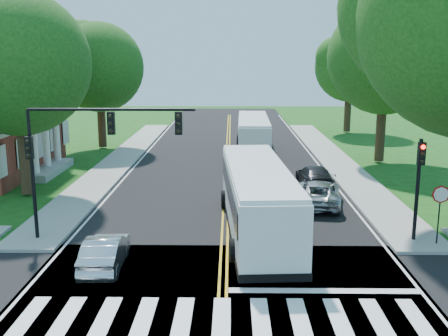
{
  "coord_description": "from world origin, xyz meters",
  "views": [
    {
      "loc": [
        0.28,
        -15.16,
        7.9
      ],
      "look_at": [
        -0.08,
        10.63,
        2.4
      ],
      "focal_mm": 42.0,
      "sensor_mm": 36.0,
      "label": 1
    }
  ],
  "objects_px": {
    "signal_ne": "(419,176)",
    "bus_lead": "(257,197)",
    "signal_nw": "(85,142)",
    "dark_sedan": "(315,176)",
    "bus_follow": "(253,134)",
    "suv": "(319,193)",
    "hatchback": "(105,252)"
  },
  "relations": [
    {
      "from": "bus_follow",
      "to": "suv",
      "type": "bearing_deg",
      "value": 101.52
    },
    {
      "from": "bus_lead",
      "to": "dark_sedan",
      "type": "distance_m",
      "value": 9.51
    },
    {
      "from": "bus_follow",
      "to": "suv",
      "type": "height_order",
      "value": "bus_follow"
    },
    {
      "from": "bus_lead",
      "to": "hatchback",
      "type": "bearing_deg",
      "value": 32.13
    },
    {
      "from": "signal_nw",
      "to": "hatchback",
      "type": "height_order",
      "value": "signal_nw"
    },
    {
      "from": "bus_follow",
      "to": "hatchback",
      "type": "bearing_deg",
      "value": 75.98
    },
    {
      "from": "signal_nw",
      "to": "hatchback",
      "type": "bearing_deg",
      "value": -64.88
    },
    {
      "from": "hatchback",
      "to": "suv",
      "type": "distance_m",
      "value": 12.91
    },
    {
      "from": "bus_lead",
      "to": "dark_sedan",
      "type": "height_order",
      "value": "bus_lead"
    },
    {
      "from": "signal_nw",
      "to": "bus_lead",
      "type": "distance_m",
      "value": 7.93
    },
    {
      "from": "signal_ne",
      "to": "hatchback",
      "type": "xyz_separation_m",
      "value": [
        -12.69,
        -2.91,
        -2.32
      ]
    },
    {
      "from": "bus_lead",
      "to": "hatchback",
      "type": "relative_size",
      "value": 3.13
    },
    {
      "from": "dark_sedan",
      "to": "hatchback",
      "type": "bearing_deg",
      "value": 50.41
    },
    {
      "from": "hatchback",
      "to": "bus_follow",
      "type": "bearing_deg",
      "value": -107.41
    },
    {
      "from": "dark_sedan",
      "to": "signal_nw",
      "type": "bearing_deg",
      "value": 39.51
    },
    {
      "from": "signal_nw",
      "to": "bus_follow",
      "type": "bearing_deg",
      "value": 69.74
    },
    {
      "from": "signal_ne",
      "to": "bus_lead",
      "type": "xyz_separation_m",
      "value": [
        -6.74,
        1.37,
        -1.32
      ]
    },
    {
      "from": "signal_ne",
      "to": "bus_lead",
      "type": "distance_m",
      "value": 7.0
    },
    {
      "from": "signal_nw",
      "to": "dark_sedan",
      "type": "height_order",
      "value": "signal_nw"
    },
    {
      "from": "signal_nw",
      "to": "signal_ne",
      "type": "xyz_separation_m",
      "value": [
        14.06,
        0.01,
        -1.41
      ]
    },
    {
      "from": "bus_follow",
      "to": "hatchback",
      "type": "distance_m",
      "value": 25.38
    },
    {
      "from": "suv",
      "to": "bus_lead",
      "type": "bearing_deg",
      "value": 61.12
    },
    {
      "from": "bus_follow",
      "to": "suv",
      "type": "distance_m",
      "value": 16.03
    },
    {
      "from": "bus_lead",
      "to": "dark_sedan",
      "type": "relative_size",
      "value": 2.65
    },
    {
      "from": "bus_follow",
      "to": "suv",
      "type": "xyz_separation_m",
      "value": [
        2.9,
        -15.74,
        -0.88
      ]
    },
    {
      "from": "signal_nw",
      "to": "signal_ne",
      "type": "height_order",
      "value": "signal_nw"
    },
    {
      "from": "bus_lead",
      "to": "hatchback",
      "type": "xyz_separation_m",
      "value": [
        -5.96,
        -4.28,
        -0.99
      ]
    },
    {
      "from": "suv",
      "to": "signal_ne",
      "type": "bearing_deg",
      "value": 128.32
    },
    {
      "from": "bus_follow",
      "to": "hatchback",
      "type": "relative_size",
      "value": 2.98
    },
    {
      "from": "signal_ne",
      "to": "suv",
      "type": "distance_m",
      "value": 7.02
    },
    {
      "from": "suv",
      "to": "signal_nw",
      "type": "bearing_deg",
      "value": 37.88
    },
    {
      "from": "signal_ne",
      "to": "dark_sedan",
      "type": "xyz_separation_m",
      "value": [
        -2.76,
        9.95,
        -2.29
      ]
    }
  ]
}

